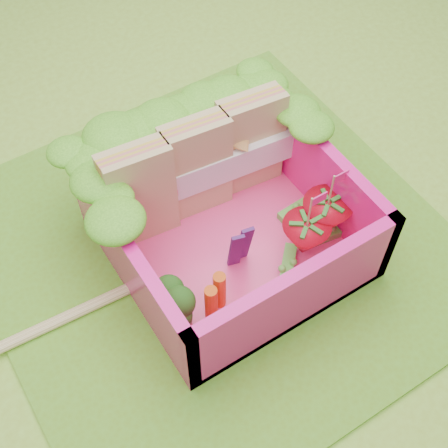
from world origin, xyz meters
TOP-DOWN VIEW (x-y plane):
  - ground at (0.00, 0.00)m, footprint 14.00×14.00m
  - placemat at (0.00, 0.00)m, footprint 2.60×2.60m
  - bento_floor at (0.07, -0.05)m, footprint 1.30×1.30m
  - bento_box at (0.07, -0.05)m, footprint 1.30×1.30m
  - lettuce_ruffle at (0.07, 0.43)m, footprint 1.43×0.83m
  - sandwich_stack at (0.07, 0.29)m, footprint 1.23×0.29m
  - broccoli at (-0.43, -0.35)m, footprint 0.33×0.33m
  - carrot_sticks at (-0.24, -0.39)m, footprint 0.15×0.11m
  - purple_wedges at (0.03, -0.22)m, footprint 0.14×0.05m
  - strawberry_left at (0.38, -0.35)m, footprint 0.27×0.27m
  - strawberry_right at (0.57, -0.30)m, footprint 0.29×0.29m
  - snap_peas at (0.46, -0.27)m, footprint 0.63×0.50m
  - chopsticks at (-0.94, 0.02)m, footprint 2.35×0.20m

SIDE VIEW (x-z plane):
  - ground at x=0.00m, z-range 0.00..0.00m
  - placemat at x=0.00m, z-range 0.00..0.03m
  - chopsticks at x=-0.94m, z-range 0.03..0.08m
  - bento_floor at x=0.07m, z-range 0.03..0.08m
  - snap_peas at x=0.46m, z-range 0.08..0.13m
  - carrot_sticks at x=-0.24m, z-range 0.08..0.36m
  - strawberry_left at x=0.38m, z-range -0.03..0.48m
  - strawberry_right at x=0.57m, z-range -0.03..0.49m
  - broccoli at x=-0.43m, z-range 0.13..0.39m
  - purple_wedges at x=0.03m, z-range 0.08..0.46m
  - bento_box at x=0.07m, z-range 0.03..0.58m
  - sandwich_stack at x=0.07m, z-range 0.07..0.75m
  - lettuce_ruffle at x=0.07m, z-range 0.58..0.69m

